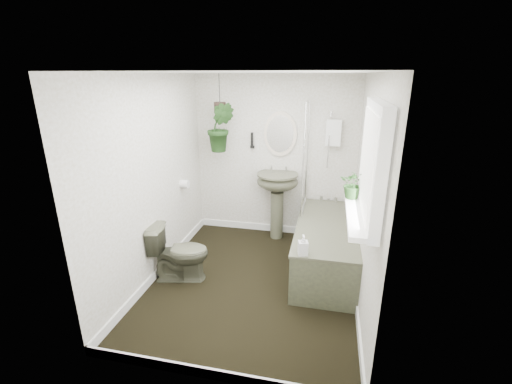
# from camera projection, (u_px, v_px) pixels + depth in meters

# --- Properties ---
(floor) EXTENTS (2.30, 2.80, 0.02)m
(floor) POSITION_uv_depth(u_px,v_px,m) (253.00, 282.00, 3.99)
(floor) COLOR black
(floor) RESTS_ON ground
(ceiling) EXTENTS (2.30, 2.80, 0.02)m
(ceiling) POSITION_uv_depth(u_px,v_px,m) (253.00, 71.00, 3.24)
(ceiling) COLOR white
(ceiling) RESTS_ON ground
(wall_back) EXTENTS (2.30, 0.02, 2.30)m
(wall_back) POSITION_uv_depth(u_px,v_px,m) (275.00, 158.00, 4.92)
(wall_back) COLOR white
(wall_back) RESTS_ON ground
(wall_front) EXTENTS (2.30, 0.02, 2.30)m
(wall_front) POSITION_uv_depth(u_px,v_px,m) (207.00, 251.00, 2.31)
(wall_front) COLOR white
(wall_front) RESTS_ON ground
(wall_left) EXTENTS (0.02, 2.80, 2.30)m
(wall_left) POSITION_uv_depth(u_px,v_px,m) (153.00, 181.00, 3.85)
(wall_left) COLOR white
(wall_left) RESTS_ON ground
(wall_right) EXTENTS (0.02, 2.80, 2.30)m
(wall_right) POSITION_uv_depth(u_px,v_px,m) (367.00, 195.00, 3.38)
(wall_right) COLOR white
(wall_right) RESTS_ON ground
(skirting) EXTENTS (2.30, 2.80, 0.10)m
(skirting) POSITION_uv_depth(u_px,v_px,m) (253.00, 277.00, 3.97)
(skirting) COLOR white
(skirting) RESTS_ON floor
(bathtub) EXTENTS (0.72, 1.72, 0.58)m
(bathtub) POSITION_uv_depth(u_px,v_px,m) (326.00, 246.00, 4.19)
(bathtub) COLOR #4A4C39
(bathtub) RESTS_ON floor
(bath_screen) EXTENTS (0.04, 0.72, 1.40)m
(bath_screen) POSITION_uv_depth(u_px,v_px,m) (306.00, 157.00, 4.39)
(bath_screen) COLOR silver
(bath_screen) RESTS_ON bathtub
(shower_box) EXTENTS (0.20, 0.10, 0.35)m
(shower_box) POSITION_uv_depth(u_px,v_px,m) (333.00, 133.00, 4.56)
(shower_box) COLOR white
(shower_box) RESTS_ON wall_back
(oval_mirror) EXTENTS (0.46, 0.03, 0.62)m
(oval_mirror) POSITION_uv_depth(u_px,v_px,m) (280.00, 134.00, 4.75)
(oval_mirror) COLOR beige
(oval_mirror) RESTS_ON wall_back
(wall_sconce) EXTENTS (0.04, 0.04, 0.22)m
(wall_sconce) POSITION_uv_depth(u_px,v_px,m) (252.00, 140.00, 4.86)
(wall_sconce) COLOR black
(wall_sconce) RESTS_ON wall_back
(toilet_roll_holder) EXTENTS (0.11, 0.11, 0.11)m
(toilet_roll_holder) POSITION_uv_depth(u_px,v_px,m) (184.00, 184.00, 4.56)
(toilet_roll_holder) COLOR white
(toilet_roll_holder) RESTS_ON wall_left
(window_recess) EXTENTS (0.08, 1.00, 0.90)m
(window_recess) POSITION_uv_depth(u_px,v_px,m) (373.00, 162.00, 2.59)
(window_recess) COLOR white
(window_recess) RESTS_ON wall_right
(window_sill) EXTENTS (0.18, 1.00, 0.04)m
(window_sill) POSITION_uv_depth(u_px,v_px,m) (358.00, 213.00, 2.74)
(window_sill) COLOR white
(window_sill) RESTS_ON wall_right
(window_blinds) EXTENTS (0.01, 0.86, 0.76)m
(window_blinds) POSITION_uv_depth(u_px,v_px,m) (367.00, 162.00, 2.60)
(window_blinds) COLOR white
(window_blinds) RESTS_ON wall_right
(toilet) EXTENTS (0.72, 0.51, 0.67)m
(toilet) POSITION_uv_depth(u_px,v_px,m) (180.00, 252.00, 3.95)
(toilet) COLOR #4A4C39
(toilet) RESTS_ON floor
(pedestal_sink) EXTENTS (0.62, 0.54, 0.99)m
(pedestal_sink) POSITION_uv_depth(u_px,v_px,m) (277.00, 206.00, 4.93)
(pedestal_sink) COLOR #4A4C39
(pedestal_sink) RESTS_ON floor
(sill_plant) EXTENTS (0.26, 0.24, 0.26)m
(sill_plant) POSITION_uv_depth(u_px,v_px,m) (354.00, 184.00, 2.97)
(sill_plant) COLOR black
(sill_plant) RESTS_ON window_sill
(hanging_plant) EXTENTS (0.40, 0.33, 0.67)m
(hanging_plant) POSITION_uv_depth(u_px,v_px,m) (221.00, 127.00, 4.63)
(hanging_plant) COLOR black
(hanging_plant) RESTS_ON ceiling
(soap_bottle) EXTENTS (0.11, 0.12, 0.21)m
(soap_bottle) POSITION_uv_depth(u_px,v_px,m) (303.00, 245.00, 3.38)
(soap_bottle) COLOR black
(soap_bottle) RESTS_ON bathtub
(hanging_pot) EXTENTS (0.16, 0.16, 0.12)m
(hanging_pot) POSITION_uv_depth(u_px,v_px,m) (220.00, 107.00, 4.54)
(hanging_pot) COLOR black
(hanging_pot) RESTS_ON ceiling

